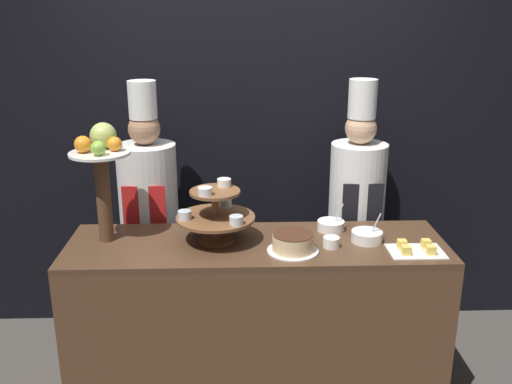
# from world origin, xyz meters

# --- Properties ---
(wall_back) EXTENTS (10.00, 0.06, 2.80)m
(wall_back) POSITION_xyz_m (0.00, 1.20, 1.40)
(wall_back) COLOR black
(wall_back) RESTS_ON ground_plane
(buffet_counter) EXTENTS (2.01, 0.60, 0.94)m
(buffet_counter) POSITION_xyz_m (0.00, 0.30, 0.47)
(buffet_counter) COLOR brown
(buffet_counter) RESTS_ON ground_plane
(tiered_stand) EXTENTS (0.42, 0.42, 0.33)m
(tiered_stand) POSITION_xyz_m (-0.22, 0.32, 1.10)
(tiered_stand) COLOR brown
(tiered_stand) RESTS_ON buffet_counter
(fruit_pedestal) EXTENTS (0.31, 0.31, 0.62)m
(fruit_pedestal) POSITION_xyz_m (-0.80, 0.38, 1.36)
(fruit_pedestal) COLOR brown
(fruit_pedestal) RESTS_ON buffet_counter
(cake_round) EXTENTS (0.26, 0.26, 0.10)m
(cake_round) POSITION_xyz_m (0.18, 0.18, 0.98)
(cake_round) COLOR white
(cake_round) RESTS_ON buffet_counter
(cup_white) EXTENTS (0.09, 0.09, 0.05)m
(cup_white) POSITION_xyz_m (0.39, 0.23, 0.96)
(cup_white) COLOR white
(cup_white) RESTS_ON buffet_counter
(cake_square_tray) EXTENTS (0.28, 0.20, 0.05)m
(cake_square_tray) POSITION_xyz_m (0.81, 0.15, 0.95)
(cake_square_tray) COLOR white
(cake_square_tray) RESTS_ON buffet_counter
(serving_bowl_near) EXTENTS (0.16, 0.16, 0.16)m
(serving_bowl_near) POSITION_xyz_m (0.59, 0.30, 0.96)
(serving_bowl_near) COLOR white
(serving_bowl_near) RESTS_ON buffet_counter
(serving_bowl_far) EXTENTS (0.15, 0.15, 0.16)m
(serving_bowl_far) POSITION_xyz_m (0.42, 0.46, 0.96)
(serving_bowl_far) COLOR white
(serving_bowl_far) RESTS_ON buffet_counter
(chef_left) EXTENTS (0.36, 0.36, 1.72)m
(chef_left) POSITION_xyz_m (-0.64, 0.84, 0.94)
(chef_left) COLOR black
(chef_left) RESTS_ON ground_plane
(chef_center_left) EXTENTS (0.34, 0.34, 1.72)m
(chef_center_left) POSITION_xyz_m (0.64, 0.84, 0.94)
(chef_center_left) COLOR #38332D
(chef_center_left) RESTS_ON ground_plane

